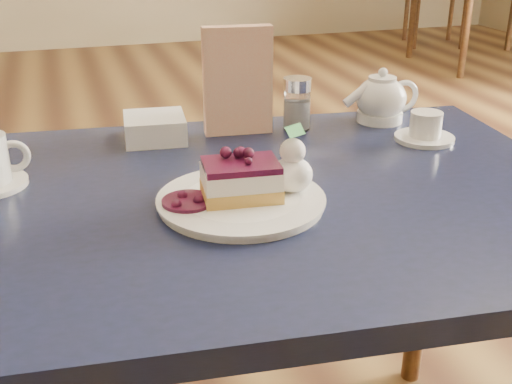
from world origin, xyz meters
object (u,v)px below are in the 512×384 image
object	(u,v)px
tea_set	(389,106)
cheesecake_slice	(241,180)
dessert_plate	(241,201)
main_table	(236,235)
bg_table_far_right	(487,53)

from	to	relation	value
tea_set	cheesecake_slice	bearing A→B (deg)	-144.48
cheesecake_slice	dessert_plate	bearing A→B (deg)	-174.29
main_table	dessert_plate	size ratio (longest dim) A/B	4.91
main_table	bg_table_far_right	xyz separation A→B (m)	(2.87, 3.23, -0.53)
dessert_plate	tea_set	distance (m)	0.47
main_table	cheesecake_slice	xyz separation A→B (m)	(-0.00, -0.04, 0.11)
dessert_plate	bg_table_far_right	distance (m)	4.40
bg_table_far_right	main_table	bearing A→B (deg)	-113.79
dessert_plate	bg_table_far_right	size ratio (longest dim) A/B	0.12
dessert_plate	main_table	bearing A→B (deg)	84.29
cheesecake_slice	bg_table_far_right	world-z (taller)	bg_table_far_right
main_table	tea_set	bearing A→B (deg)	36.77
tea_set	dessert_plate	bearing A→B (deg)	-144.48
cheesecake_slice	bg_table_far_right	size ratio (longest dim) A/B	0.06
dessert_plate	cheesecake_slice	distance (m)	0.03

